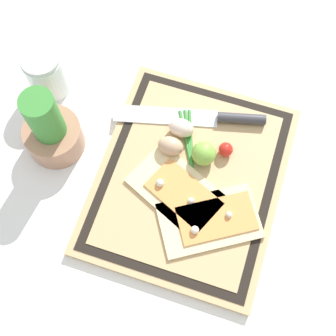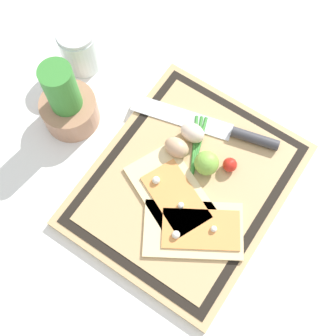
{
  "view_description": "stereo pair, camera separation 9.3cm",
  "coord_description": "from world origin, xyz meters",
  "px_view_note": "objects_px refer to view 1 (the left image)",
  "views": [
    {
      "loc": [
        -0.32,
        -0.06,
        0.9
      ],
      "look_at": [
        0.0,
        0.05,
        0.04
      ],
      "focal_mm": 50.0,
      "sensor_mm": 36.0,
      "label": 1
    },
    {
      "loc": [
        -0.28,
        -0.14,
        0.9
      ],
      "look_at": [
        0.0,
        0.05,
        0.04
      ],
      "focal_mm": 50.0,
      "sensor_mm": 36.0,
      "label": 2
    }
  ],
  "objects_px": {
    "lime": "(204,154)",
    "cherry_tomato_red": "(226,149)",
    "pizza_slice_near": "(211,220)",
    "herb_pot": "(51,131)",
    "sauce_jar": "(47,75)",
    "egg_pink": "(181,128)",
    "egg_brown": "(171,146)",
    "knife": "(215,118)",
    "pizza_slice_far": "(178,191)"
  },
  "relations": [
    {
      "from": "lime",
      "to": "cherry_tomato_red",
      "type": "height_order",
      "value": "lime"
    },
    {
      "from": "pizza_slice_near",
      "to": "herb_pot",
      "type": "distance_m",
      "value": 0.36
    },
    {
      "from": "pizza_slice_near",
      "to": "lime",
      "type": "bearing_deg",
      "value": 23.06
    },
    {
      "from": "herb_pot",
      "to": "sauce_jar",
      "type": "height_order",
      "value": "herb_pot"
    },
    {
      "from": "egg_pink",
      "to": "lime",
      "type": "relative_size",
      "value": 1.06
    },
    {
      "from": "egg_brown",
      "to": "egg_pink",
      "type": "relative_size",
      "value": 1.0
    },
    {
      "from": "cherry_tomato_red",
      "to": "sauce_jar",
      "type": "bearing_deg",
      "value": 84.02
    },
    {
      "from": "egg_pink",
      "to": "lime",
      "type": "height_order",
      "value": "lime"
    },
    {
      "from": "knife",
      "to": "sauce_jar",
      "type": "height_order",
      "value": "sauce_jar"
    },
    {
      "from": "knife",
      "to": "egg_brown",
      "type": "distance_m",
      "value": 0.12
    },
    {
      "from": "egg_brown",
      "to": "lime",
      "type": "relative_size",
      "value": 1.06
    },
    {
      "from": "pizza_slice_far",
      "to": "knife",
      "type": "xyz_separation_m",
      "value": [
        0.18,
        -0.02,
        0.0
      ]
    },
    {
      "from": "egg_pink",
      "to": "sauce_jar",
      "type": "relative_size",
      "value": 0.48
    },
    {
      "from": "pizza_slice_near",
      "to": "sauce_jar",
      "type": "bearing_deg",
      "value": 65.61
    },
    {
      "from": "pizza_slice_far",
      "to": "sauce_jar",
      "type": "height_order",
      "value": "sauce_jar"
    },
    {
      "from": "herb_pot",
      "to": "cherry_tomato_red",
      "type": "bearing_deg",
      "value": -76.54
    },
    {
      "from": "pizza_slice_far",
      "to": "cherry_tomato_red",
      "type": "xyz_separation_m",
      "value": [
        0.11,
        -0.07,
        0.01
      ]
    },
    {
      "from": "pizza_slice_far",
      "to": "sauce_jar",
      "type": "distance_m",
      "value": 0.38
    },
    {
      "from": "knife",
      "to": "lime",
      "type": "xyz_separation_m",
      "value": [
        -0.09,
        -0.0,
        0.02
      ]
    },
    {
      "from": "herb_pot",
      "to": "knife",
      "type": "bearing_deg",
      "value": -63.68
    },
    {
      "from": "pizza_slice_far",
      "to": "lime",
      "type": "distance_m",
      "value": 0.09
    },
    {
      "from": "pizza_slice_near",
      "to": "knife",
      "type": "relative_size",
      "value": 0.7
    },
    {
      "from": "herb_pot",
      "to": "pizza_slice_near",
      "type": "bearing_deg",
      "value": -100.63
    },
    {
      "from": "pizza_slice_near",
      "to": "cherry_tomato_red",
      "type": "distance_m",
      "value": 0.15
    },
    {
      "from": "knife",
      "to": "cherry_tomato_red",
      "type": "height_order",
      "value": "cherry_tomato_red"
    },
    {
      "from": "knife",
      "to": "pizza_slice_far",
      "type": "bearing_deg",
      "value": 172.24
    },
    {
      "from": "knife",
      "to": "egg_pink",
      "type": "distance_m",
      "value": 0.08
    },
    {
      "from": "egg_brown",
      "to": "lime",
      "type": "distance_m",
      "value": 0.07
    },
    {
      "from": "egg_brown",
      "to": "lime",
      "type": "height_order",
      "value": "lime"
    },
    {
      "from": "egg_pink",
      "to": "lime",
      "type": "distance_m",
      "value": 0.07
    },
    {
      "from": "egg_pink",
      "to": "herb_pot",
      "type": "xyz_separation_m",
      "value": [
        -0.1,
        0.24,
        0.02
      ]
    },
    {
      "from": "lime",
      "to": "cherry_tomato_red",
      "type": "relative_size",
      "value": 1.7
    },
    {
      "from": "pizza_slice_near",
      "to": "egg_brown",
      "type": "height_order",
      "value": "egg_brown"
    },
    {
      "from": "cherry_tomato_red",
      "to": "pizza_slice_near",
      "type": "bearing_deg",
      "value": -175.15
    },
    {
      "from": "egg_brown",
      "to": "cherry_tomato_red",
      "type": "xyz_separation_m",
      "value": [
        0.03,
        -0.11,
        -0.0
      ]
    },
    {
      "from": "knife",
      "to": "egg_pink",
      "type": "height_order",
      "value": "egg_pink"
    },
    {
      "from": "herb_pot",
      "to": "pizza_slice_far",
      "type": "bearing_deg",
      "value": -96.17
    },
    {
      "from": "knife",
      "to": "sauce_jar",
      "type": "xyz_separation_m",
      "value": [
        -0.02,
        0.37,
        0.02
      ]
    },
    {
      "from": "pizza_slice_near",
      "to": "lime",
      "type": "height_order",
      "value": "lime"
    },
    {
      "from": "pizza_slice_far",
      "to": "herb_pot",
      "type": "xyz_separation_m",
      "value": [
        0.03,
        0.28,
        0.04
      ]
    },
    {
      "from": "pizza_slice_far",
      "to": "pizza_slice_near",
      "type": "bearing_deg",
      "value": -114.99
    },
    {
      "from": "pizza_slice_far",
      "to": "knife",
      "type": "relative_size",
      "value": 0.68
    },
    {
      "from": "egg_brown",
      "to": "pizza_slice_far",
      "type": "bearing_deg",
      "value": -152.97
    },
    {
      "from": "pizza_slice_near",
      "to": "sauce_jar",
      "type": "xyz_separation_m",
      "value": [
        0.19,
        0.42,
        0.02
      ]
    },
    {
      "from": "cherry_tomato_red",
      "to": "herb_pot",
      "type": "xyz_separation_m",
      "value": [
        -0.08,
        0.34,
        0.03
      ]
    },
    {
      "from": "egg_pink",
      "to": "herb_pot",
      "type": "relative_size",
      "value": 0.29
    },
    {
      "from": "knife",
      "to": "herb_pot",
      "type": "distance_m",
      "value": 0.34
    },
    {
      "from": "knife",
      "to": "herb_pot",
      "type": "relative_size",
      "value": 1.74
    },
    {
      "from": "pizza_slice_near",
      "to": "cherry_tomato_red",
      "type": "bearing_deg",
      "value": 4.85
    },
    {
      "from": "herb_pot",
      "to": "sauce_jar",
      "type": "distance_m",
      "value": 0.14
    }
  ]
}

